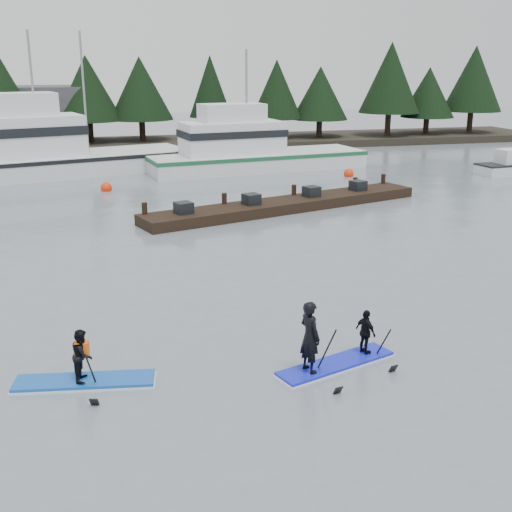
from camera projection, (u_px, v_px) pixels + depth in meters
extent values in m
plane|color=slate|center=(320.00, 376.00, 14.67)|extent=(160.00, 160.00, 0.00)
cube|color=#2D281E|center=(150.00, 144.00, 53.53)|extent=(70.00, 8.00, 0.60)
cube|color=silver|center=(55.00, 173.00, 40.75)|extent=(17.84, 9.09, 2.29)
cube|color=white|center=(17.00, 137.00, 39.09)|extent=(8.36, 5.33, 2.48)
cylinder|color=gray|center=(33.00, 94.00, 38.93)|extent=(0.14, 0.14, 7.46)
cube|color=silver|center=(257.00, 168.00, 42.78)|extent=(14.85, 6.08, 2.06)
cube|color=white|center=(232.00, 138.00, 41.56)|extent=(6.84, 3.84, 2.06)
cylinder|color=gray|center=(246.00, 102.00, 41.28)|extent=(0.14, 0.14, 6.53)
cube|color=black|center=(286.00, 205.00, 31.06)|extent=(14.74, 6.43, 0.49)
sphere|color=#F1310C|center=(349.00, 176.00, 40.24)|extent=(0.62, 0.62, 0.62)
sphere|color=#F1310C|center=(107.00, 191.00, 35.71)|extent=(0.63, 0.63, 0.63)
cube|color=blue|center=(85.00, 381.00, 14.27)|extent=(3.15, 1.22, 0.12)
imported|color=black|center=(82.00, 355.00, 14.09)|extent=(0.53, 0.64, 1.19)
cube|color=orange|center=(82.00, 349.00, 14.04)|extent=(0.33, 0.24, 0.32)
cylinder|color=black|center=(94.00, 378.00, 14.03)|extent=(0.29, 0.84, 1.47)
cube|color=#1622D3|center=(336.00, 364.00, 15.11)|extent=(3.11, 1.65, 0.11)
imported|color=black|center=(310.00, 337.00, 14.43)|extent=(0.58, 0.71, 1.69)
cylinder|color=black|center=(324.00, 355.00, 14.51)|extent=(0.21, 0.96, 1.64)
imported|color=black|center=(366.00, 332.00, 15.40)|extent=(0.46, 0.70, 1.11)
cylinder|color=black|center=(379.00, 351.00, 15.49)|extent=(0.19, 0.84, 1.44)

